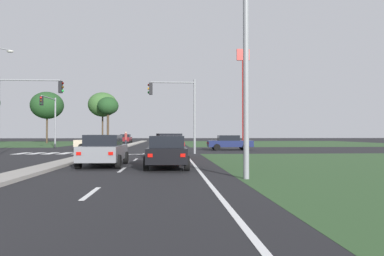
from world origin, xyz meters
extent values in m
plane|color=black|center=(0.00, 30.00, 0.00)|extent=(200.00, 200.00, 0.00)
cube|color=#2D4C28|center=(25.50, 54.50, 0.00)|extent=(35.00, 35.00, 0.01)
cube|color=gray|center=(0.00, 11.00, 0.07)|extent=(1.20, 22.00, 0.14)
cube|color=#ADA89E|center=(0.00, 55.00, 0.07)|extent=(1.20, 36.00, 0.14)
cube|color=silver|center=(3.50, 5.28, 0.01)|extent=(0.14, 2.00, 0.01)
cube|color=silver|center=(3.50, 11.28, 0.01)|extent=(0.14, 2.00, 0.01)
cube|color=silver|center=(3.50, 17.28, 0.01)|extent=(0.14, 2.00, 0.01)
cube|color=silver|center=(3.50, 23.28, 0.01)|extent=(0.14, 2.00, 0.01)
cube|color=silver|center=(3.50, 29.28, 0.01)|extent=(0.14, 2.00, 0.01)
cube|color=silver|center=(6.85, 12.00, 0.01)|extent=(0.14, 24.00, 0.01)
cube|color=silver|center=(3.80, 23.00, 0.01)|extent=(6.40, 0.50, 0.01)
cube|color=silver|center=(-6.40, 24.80, 0.01)|extent=(0.70, 2.80, 0.01)
cube|color=silver|center=(-5.25, 24.80, 0.01)|extent=(0.70, 2.80, 0.01)
cube|color=silver|center=(-4.10, 24.80, 0.01)|extent=(0.70, 2.80, 0.01)
cube|color=silver|center=(-2.95, 24.80, 0.01)|extent=(0.70, 2.80, 0.01)
cube|color=silver|center=(-1.80, 24.80, 0.01)|extent=(0.70, 2.80, 0.01)
cube|color=#161E47|center=(11.54, 29.54, 0.63)|extent=(4.37, 1.74, 0.62)
cube|color=black|center=(11.39, 29.54, 1.20)|extent=(2.01, 1.53, 0.52)
cube|color=red|center=(9.34, 30.20, 0.69)|extent=(0.04, 0.20, 0.14)
cube|color=red|center=(9.34, 28.88, 0.69)|extent=(0.04, 0.20, 0.14)
cylinder|color=black|center=(12.94, 30.41, 0.32)|extent=(0.64, 0.22, 0.64)
cylinder|color=black|center=(12.94, 28.67, 0.32)|extent=(0.64, 0.22, 0.64)
cylinder|color=black|center=(10.14, 30.41, 0.32)|extent=(0.64, 0.22, 0.64)
cylinder|color=black|center=(10.14, 28.67, 0.32)|extent=(0.64, 0.22, 0.64)
cube|color=black|center=(5.47, 12.17, 0.65)|extent=(1.74, 4.41, 0.66)
cube|color=black|center=(5.47, 12.02, 1.24)|extent=(1.53, 2.03, 0.52)
cube|color=red|center=(4.81, 9.94, 0.71)|extent=(0.20, 0.04, 0.14)
cube|color=red|center=(6.13, 9.94, 0.71)|extent=(0.20, 0.04, 0.14)
cylinder|color=black|center=(4.60, 13.58, 0.32)|extent=(0.22, 0.64, 0.64)
cylinder|color=black|center=(6.34, 13.58, 0.32)|extent=(0.22, 0.64, 0.64)
cylinder|color=black|center=(4.60, 10.76, 0.32)|extent=(0.22, 0.64, 0.64)
cylinder|color=black|center=(6.34, 10.76, 0.32)|extent=(0.22, 0.64, 0.64)
cube|color=#BCAD8E|center=(-1.62, 31.37, 0.65)|extent=(4.50, 1.83, 0.67)
cube|color=black|center=(-1.47, 31.37, 1.25)|extent=(2.07, 1.61, 0.52)
cube|color=red|center=(0.65, 30.68, 0.72)|extent=(0.04, 0.20, 0.14)
cube|color=red|center=(0.65, 32.06, 0.72)|extent=(0.04, 0.20, 0.14)
cylinder|color=black|center=(-3.06, 30.46, 0.32)|extent=(0.64, 0.22, 0.64)
cylinder|color=black|center=(-3.06, 32.28, 0.32)|extent=(0.64, 0.22, 0.64)
cylinder|color=black|center=(-0.18, 30.46, 0.32)|extent=(0.64, 0.22, 0.64)
cylinder|color=black|center=(-0.18, 32.28, 0.32)|extent=(0.64, 0.22, 0.64)
cube|color=slate|center=(2.37, 13.15, 0.67)|extent=(1.80, 4.17, 0.70)
cube|color=black|center=(2.37, 13.00, 1.28)|extent=(1.58, 1.92, 0.52)
cube|color=red|center=(1.68, 11.05, 0.74)|extent=(0.20, 0.04, 0.14)
cube|color=red|center=(3.05, 11.05, 0.74)|extent=(0.20, 0.04, 0.14)
cylinder|color=black|center=(1.47, 14.49, 0.32)|extent=(0.22, 0.64, 0.64)
cylinder|color=black|center=(3.26, 14.49, 0.32)|extent=(0.22, 0.64, 0.64)
cylinder|color=black|center=(1.47, 11.82, 0.32)|extent=(0.22, 0.64, 0.64)
cylinder|color=black|center=(3.26, 11.82, 0.32)|extent=(0.22, 0.64, 0.64)
cube|color=maroon|center=(-2.26, 58.14, 0.67)|extent=(1.83, 4.59, 0.71)
cube|color=black|center=(-2.26, 58.29, 1.29)|extent=(1.61, 2.11, 0.52)
cube|color=red|center=(-1.57, 60.45, 0.75)|extent=(0.20, 0.04, 0.14)
cube|color=red|center=(-2.96, 60.45, 0.75)|extent=(0.20, 0.04, 0.14)
cylinder|color=black|center=(-1.35, 56.67, 0.32)|extent=(0.22, 0.64, 0.64)
cylinder|color=black|center=(-3.18, 56.67, 0.32)|extent=(0.22, 0.64, 0.64)
cylinder|color=black|center=(-1.35, 59.60, 0.32)|extent=(0.22, 0.64, 0.64)
cylinder|color=black|center=(-3.18, 59.60, 0.32)|extent=(0.22, 0.64, 0.64)
cube|color=#A31919|center=(5.58, 18.46, 0.71)|extent=(1.85, 4.11, 0.77)
cube|color=black|center=(5.58, 18.31, 1.35)|extent=(1.62, 1.89, 0.52)
cube|color=red|center=(4.87, 16.38, 0.78)|extent=(0.20, 0.04, 0.14)
cube|color=red|center=(6.28, 16.38, 0.78)|extent=(0.20, 0.04, 0.14)
cylinder|color=black|center=(4.65, 19.77, 0.32)|extent=(0.22, 0.64, 0.64)
cylinder|color=black|center=(6.50, 19.77, 0.32)|extent=(0.22, 0.64, 0.64)
cylinder|color=black|center=(4.65, 17.14, 0.32)|extent=(0.22, 0.64, 0.64)
cylinder|color=black|center=(6.50, 17.14, 0.32)|extent=(0.22, 0.64, 0.64)
cylinder|color=gray|center=(-7.60, 36.60, 2.90)|extent=(0.18, 0.18, 5.79)
cylinder|color=gray|center=(-7.60, 34.43, 5.54)|extent=(0.12, 4.34, 0.12)
cube|color=black|center=(-7.60, 32.26, 5.02)|extent=(0.32, 0.26, 0.95)
sphere|color=red|center=(-7.60, 32.10, 5.32)|extent=(0.20, 0.20, 0.20)
sphere|color=#3A2405|center=(-7.60, 32.10, 5.02)|extent=(0.20, 0.20, 0.20)
sphere|color=black|center=(-7.60, 32.10, 4.72)|extent=(0.20, 0.20, 0.20)
cylinder|color=gray|center=(-5.27, 23.40, 5.79)|extent=(4.66, 0.12, 0.12)
cube|color=black|center=(-2.94, 23.40, 5.26)|extent=(0.26, 0.32, 0.95)
sphere|color=#360503|center=(-2.78, 23.40, 5.56)|extent=(0.20, 0.20, 0.20)
sphere|color=#3A2405|center=(-2.78, 23.40, 5.26)|extent=(0.20, 0.20, 0.20)
sphere|color=green|center=(-2.78, 23.40, 4.96)|extent=(0.20, 0.20, 0.20)
cylinder|color=gray|center=(7.60, 23.40, 2.98)|extent=(0.18, 0.18, 5.97)
cylinder|color=gray|center=(5.85, 23.40, 5.72)|extent=(3.50, 0.12, 0.12)
cube|color=black|center=(4.10, 23.40, 5.19)|extent=(0.26, 0.32, 0.95)
sphere|color=#360503|center=(3.94, 23.40, 5.49)|extent=(0.20, 0.20, 0.20)
sphere|color=orange|center=(3.94, 23.40, 5.19)|extent=(0.20, 0.20, 0.20)
sphere|color=black|center=(3.94, 23.40, 4.89)|extent=(0.20, 0.20, 0.20)
cylinder|color=gray|center=(8.28, 7.90, 4.68)|extent=(0.20, 0.20, 9.36)
ellipsoid|color=#B2B2A8|center=(-7.08, 24.07, 8.16)|extent=(0.56, 0.28, 0.20)
cylinder|color=#232833|center=(0.25, 38.42, 0.51)|extent=(0.16, 0.16, 0.74)
cylinder|color=maroon|center=(0.25, 38.42, 1.26)|extent=(0.34, 0.34, 0.77)
sphere|color=tan|center=(0.25, 38.42, 1.76)|extent=(0.22, 0.22, 0.22)
cylinder|color=red|center=(16.00, 43.95, 6.02)|extent=(0.28, 0.28, 12.04)
cube|color=red|center=(16.00, 43.95, 12.84)|extent=(1.80, 0.30, 1.60)
torus|color=yellow|center=(15.61, 44.12, 12.84)|extent=(0.96, 0.16, 0.96)
torus|color=yellow|center=(16.40, 44.12, 12.84)|extent=(0.96, 0.16, 0.96)
cylinder|color=#423323|center=(-15.63, 57.03, 2.53)|extent=(0.30, 0.30, 5.05)
ellipsoid|color=#1E421E|center=(-15.63, 57.03, 6.57)|extent=(5.54, 5.54, 4.71)
cylinder|color=#423323|center=(-5.06, 56.28, 2.75)|extent=(0.40, 0.40, 5.51)
ellipsoid|color=#1E421E|center=(-5.06, 56.28, 6.49)|extent=(3.59, 3.59, 3.05)
cylinder|color=#423323|center=(-6.45, 58.78, 2.74)|extent=(0.28, 0.28, 5.48)
ellipsoid|color=#38602D|center=(-6.45, 58.78, 6.90)|extent=(5.17, 5.17, 4.40)
camera|label=1|loc=(5.58, -4.03, 1.58)|focal=32.16mm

